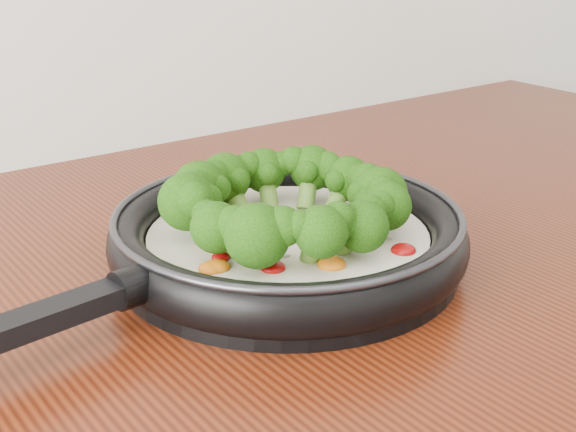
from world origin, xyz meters
TOP-DOWN VIEW (x-y plane):
  - skillet at (-0.06, 1.05)m, footprint 0.53×0.36m

SIDE VIEW (x-z plane):
  - skillet at x=-0.06m, z-range 0.89..0.98m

